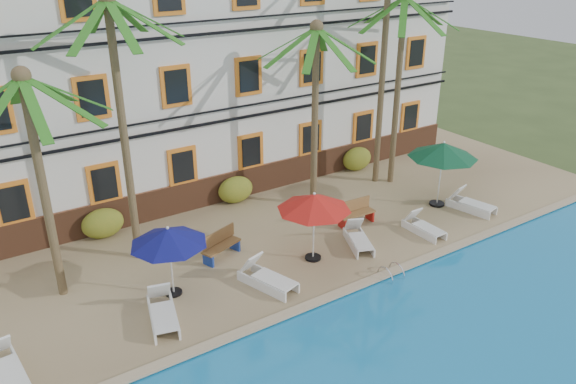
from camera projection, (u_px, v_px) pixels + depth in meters
ground at (321, 287)px, 17.79m from camera, size 100.00×100.00×0.00m
pool_deck at (244, 223)px, 21.54m from camera, size 30.00×12.00×0.25m
pool_coping at (339, 293)px, 16.99m from camera, size 30.00×0.35×0.06m
hotel_building at (180, 64)px, 23.19m from camera, size 25.40×6.44×10.22m
palm_a at (37, 154)px, 15.22m from camera, size 4.37×4.37×6.89m
palm_b at (119, 98)px, 16.78m from camera, size 4.37×4.37×8.60m
palm_c at (315, 90)px, 20.92m from camera, size 4.37×4.37×7.23m
palm_d at (385, 31)px, 22.37m from camera, size 4.37×4.37×10.43m
palm_e at (400, 64)px, 22.87m from camera, size 4.37×4.37×8.06m
shrub_left at (103, 223)px, 20.05m from camera, size 1.50×0.90×1.10m
shrub_mid at (236, 190)px, 22.76m from camera, size 1.50×0.90×1.10m
shrub_right at (357, 159)px, 25.98m from camera, size 1.50×0.90×1.10m
umbrella_blue at (168, 237)px, 16.22m from camera, size 2.30×2.30×2.30m
umbrella_red at (314, 202)px, 18.04m from camera, size 2.45×2.45×2.45m
umbrella_green at (443, 151)px, 21.80m from camera, size 2.73×2.73×2.73m
lounger_a at (6, 368)px, 13.64m from camera, size 0.82×1.94×0.89m
lounger_b at (163, 312)px, 15.70m from camera, size 1.18×2.08×0.93m
lounger_c at (267, 277)px, 17.29m from camera, size 1.26×2.10×0.93m
lounger_d at (358, 238)px, 19.61m from camera, size 1.30×1.91×0.85m
lounger_e at (423, 226)px, 20.46m from camera, size 0.61×1.71×0.81m
lounger_f at (470, 203)px, 22.19m from camera, size 1.07×1.99×0.89m
bench_left at (220, 244)px, 18.82m from camera, size 1.57×0.96×0.93m
bench_right at (355, 212)px, 21.09m from camera, size 1.52×0.54×0.93m
pool_ladder at (391, 275)px, 17.95m from camera, size 0.54×0.74×0.74m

